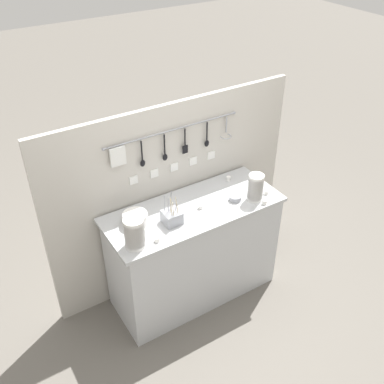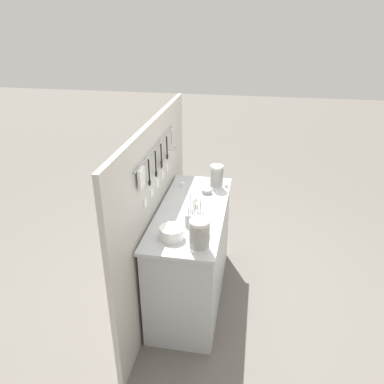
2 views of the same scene
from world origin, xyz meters
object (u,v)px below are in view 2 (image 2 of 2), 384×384
(steel_mixing_bowl, at_px, (207,191))
(cup_edge_near, at_px, (196,205))
(cup_by_caddy, at_px, (226,185))
(bowl_stack_wide_centre, at_px, (217,177))
(cup_beside_plates, at_px, (182,184))
(cup_edge_far, at_px, (217,180))
(bowl_stack_back_corner, at_px, (200,235))
(cup_mid_row, at_px, (208,236))
(cutlery_caddy, at_px, (195,218))
(plate_stack, at_px, (172,233))

(steel_mixing_bowl, xyz_separation_m, cup_edge_near, (-0.31, 0.06, -0.00))
(cup_edge_near, height_order, cup_by_caddy, same)
(bowl_stack_wide_centre, xyz_separation_m, steel_mixing_bowl, (-0.14, 0.08, -0.10))
(bowl_stack_wide_centre, xyz_separation_m, cup_beside_plates, (-0.02, 0.35, -0.10))
(bowl_stack_wide_centre, height_order, cup_edge_near, bowl_stack_wide_centre)
(cup_edge_near, xyz_separation_m, cup_edge_far, (0.58, -0.12, 0.00))
(cup_by_caddy, bearing_deg, cup_edge_far, 44.71)
(cup_edge_far, bearing_deg, bowl_stack_back_corner, -179.53)
(cup_beside_plates, height_order, cup_by_caddy, same)
(cup_mid_row, bearing_deg, cup_edge_far, 2.70)
(cup_mid_row, bearing_deg, bowl_stack_wide_centre, 2.57)
(cutlery_caddy, bearing_deg, plate_stack, 150.75)
(cutlery_caddy, distance_m, cup_by_caddy, 0.79)
(cup_edge_far, relative_size, cup_by_caddy, 1.00)
(cutlery_caddy, bearing_deg, cup_mid_row, -146.22)
(bowl_stack_wide_centre, distance_m, cup_by_caddy, 0.14)
(bowl_stack_wide_centre, relative_size, bowl_stack_back_corner, 0.96)
(cup_mid_row, height_order, cup_edge_far, same)
(steel_mixing_bowl, bearing_deg, cup_by_caddy, -44.79)
(cutlery_caddy, height_order, cup_beside_plates, cutlery_caddy)
(bowl_stack_back_corner, xyz_separation_m, cup_edge_far, (1.23, 0.01, -0.10))
(plate_stack, height_order, cutlery_caddy, cutlery_caddy)
(bowl_stack_wide_centre, relative_size, plate_stack, 1.22)
(cup_beside_plates, bearing_deg, steel_mixing_bowl, -115.17)
(cup_edge_far, bearing_deg, plate_stack, 168.68)
(cutlery_caddy, distance_m, cup_beside_plates, 0.76)
(cup_mid_row, distance_m, cup_beside_plates, 1.00)
(plate_stack, distance_m, cup_beside_plates, 0.97)
(bowl_stack_wide_centre, xyz_separation_m, plate_stack, (-0.98, 0.23, -0.07))
(bowl_stack_back_corner, distance_m, cup_edge_near, 0.67)
(cup_edge_near, bearing_deg, bowl_stack_wide_centre, -16.22)
(steel_mixing_bowl, xyz_separation_m, cup_edge_far, (0.28, -0.07, -0.00))
(cup_beside_plates, bearing_deg, cup_edge_near, -153.52)
(bowl_stack_back_corner, bearing_deg, cutlery_caddy, 14.95)
(bowl_stack_wide_centre, height_order, cup_edge_far, bowl_stack_wide_centre)
(cup_edge_far, relative_size, cup_beside_plates, 1.00)
(cutlery_caddy, relative_size, cup_edge_near, 6.79)
(cup_mid_row, bearing_deg, cutlery_caddy, 33.78)
(bowl_stack_wide_centre, xyz_separation_m, cup_edge_near, (-0.45, 0.13, -0.10))
(bowl_stack_back_corner, relative_size, steel_mixing_bowl, 2.43)
(cup_edge_near, relative_size, cup_beside_plates, 1.00)
(bowl_stack_wide_centre, distance_m, cup_beside_plates, 0.36)
(cup_edge_near, xyz_separation_m, cup_by_caddy, (0.48, -0.23, 0.00))
(plate_stack, height_order, cup_edge_near, plate_stack)
(bowl_stack_back_corner, relative_size, cup_beside_plates, 6.30)
(plate_stack, bearing_deg, bowl_stack_back_corner, -115.94)
(plate_stack, bearing_deg, cup_beside_plates, 6.83)
(steel_mixing_bowl, bearing_deg, bowl_stack_wide_centre, -27.40)
(cutlery_caddy, height_order, cup_edge_far, cutlery_caddy)
(cup_edge_near, bearing_deg, cutlery_caddy, -172.67)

